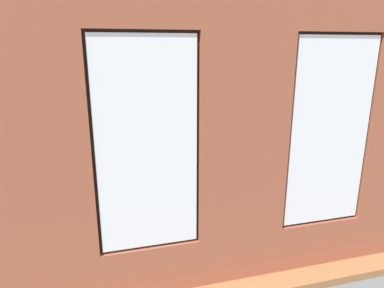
{
  "coord_description": "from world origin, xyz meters",
  "views": [
    {
      "loc": [
        1.47,
        5.73,
        2.66
      ],
      "look_at": [
        0.01,
        0.4,
        1.08
      ],
      "focal_mm": 32.0,
      "sensor_mm": 36.0,
      "label": 1
    }
  ],
  "objects_px": {
    "couch_left": "(305,168)",
    "papasan_chair": "(133,153)",
    "coffee_table": "(182,170)",
    "tv_flatscreen": "(27,148)",
    "remote_silver": "(171,166)",
    "potted_plant_between_couches": "(251,197)",
    "candle_jar": "(160,168)",
    "potted_plant_near_tv": "(58,186)",
    "cup_ceramic": "(200,161)",
    "potted_plant_corner_far_left": "(383,182)",
    "table_plant_small": "(189,163)",
    "remote_black": "(182,166)",
    "couch_by_window": "(157,233)",
    "potted_plant_corner_near_left": "(266,138)",
    "media_console": "(32,184)"
  },
  "relations": [
    {
      "from": "table_plant_small",
      "to": "potted_plant_between_couches",
      "type": "relative_size",
      "value": 0.18
    },
    {
      "from": "table_plant_small",
      "to": "remote_black",
      "type": "height_order",
      "value": "table_plant_small"
    },
    {
      "from": "coffee_table",
      "to": "potted_plant_between_couches",
      "type": "xyz_separation_m",
      "value": [
        -0.5,
        1.99,
        0.26
      ]
    },
    {
      "from": "media_console",
      "to": "potted_plant_corner_near_left",
      "type": "relative_size",
      "value": 0.88
    },
    {
      "from": "cup_ceramic",
      "to": "potted_plant_corner_far_left",
      "type": "relative_size",
      "value": 0.09
    },
    {
      "from": "couch_left",
      "to": "remote_black",
      "type": "height_order",
      "value": "couch_left"
    },
    {
      "from": "cup_ceramic",
      "to": "papasan_chair",
      "type": "height_order",
      "value": "papasan_chair"
    },
    {
      "from": "cup_ceramic",
      "to": "candle_jar",
      "type": "relative_size",
      "value": 0.92
    },
    {
      "from": "potted_plant_between_couches",
      "to": "potted_plant_near_tv",
      "type": "relative_size",
      "value": 1.07
    },
    {
      "from": "couch_left",
      "to": "table_plant_small",
      "type": "relative_size",
      "value": 9.06
    },
    {
      "from": "couch_left",
      "to": "potted_plant_corner_near_left",
      "type": "bearing_deg",
      "value": -179.95
    },
    {
      "from": "table_plant_small",
      "to": "potted_plant_between_couches",
      "type": "distance_m",
      "value": 1.92
    },
    {
      "from": "potted_plant_corner_near_left",
      "to": "potted_plant_near_tv",
      "type": "bearing_deg",
      "value": 25.35
    },
    {
      "from": "couch_left",
      "to": "papasan_chair",
      "type": "relative_size",
      "value": 1.69
    },
    {
      "from": "remote_silver",
      "to": "tv_flatscreen",
      "type": "distance_m",
      "value": 2.58
    },
    {
      "from": "tv_flatscreen",
      "to": "papasan_chair",
      "type": "relative_size",
      "value": 1.06
    },
    {
      "from": "cup_ceramic",
      "to": "potted_plant_corner_near_left",
      "type": "bearing_deg",
      "value": -145.72
    },
    {
      "from": "coffee_table",
      "to": "remote_black",
      "type": "height_order",
      "value": "remote_black"
    },
    {
      "from": "remote_black",
      "to": "media_console",
      "type": "distance_m",
      "value": 2.72
    },
    {
      "from": "potted_plant_corner_near_left",
      "to": "couch_by_window",
      "type": "bearing_deg",
      "value": 47.03
    },
    {
      "from": "cup_ceramic",
      "to": "remote_black",
      "type": "distance_m",
      "value": 0.42
    },
    {
      "from": "potted_plant_near_tv",
      "to": "potted_plant_corner_far_left",
      "type": "bearing_deg",
      "value": 162.25
    },
    {
      "from": "remote_black",
      "to": "tv_flatscreen",
      "type": "xyz_separation_m",
      "value": [
        2.7,
        -0.29,
        0.5
      ]
    },
    {
      "from": "candle_jar",
      "to": "potted_plant_near_tv",
      "type": "distance_m",
      "value": 1.79
    },
    {
      "from": "cup_ceramic",
      "to": "remote_black",
      "type": "bearing_deg",
      "value": 17.77
    },
    {
      "from": "couch_left",
      "to": "tv_flatscreen",
      "type": "xyz_separation_m",
      "value": [
        5.13,
        -0.68,
        0.64
      ]
    },
    {
      "from": "remote_silver",
      "to": "potted_plant_corner_near_left",
      "type": "distance_m",
      "value": 3.15
    },
    {
      "from": "candle_jar",
      "to": "potted_plant_near_tv",
      "type": "bearing_deg",
      "value": 16.83
    },
    {
      "from": "papasan_chair",
      "to": "remote_black",
      "type": "bearing_deg",
      "value": 124.64
    },
    {
      "from": "table_plant_small",
      "to": "cup_ceramic",
      "type": "bearing_deg",
      "value": -140.7
    },
    {
      "from": "candle_jar",
      "to": "remote_black",
      "type": "xyz_separation_m",
      "value": [
        -0.44,
        -0.11,
        -0.04
      ]
    },
    {
      "from": "coffee_table",
      "to": "tv_flatscreen",
      "type": "xyz_separation_m",
      "value": [
        2.7,
        -0.29,
        0.57
      ]
    },
    {
      "from": "coffee_table",
      "to": "remote_black",
      "type": "distance_m",
      "value": 0.07
    },
    {
      "from": "remote_black",
      "to": "papasan_chair",
      "type": "bearing_deg",
      "value": 100.61
    },
    {
      "from": "potted_plant_corner_far_left",
      "to": "potted_plant_near_tv",
      "type": "distance_m",
      "value": 4.97
    },
    {
      "from": "couch_left",
      "to": "remote_silver",
      "type": "height_order",
      "value": "couch_left"
    },
    {
      "from": "couch_left",
      "to": "cup_ceramic",
      "type": "distance_m",
      "value": 2.1
    },
    {
      "from": "tv_flatscreen",
      "to": "potted_plant_between_couches",
      "type": "relative_size",
      "value": 1.0
    },
    {
      "from": "cup_ceramic",
      "to": "potted_plant_near_tv",
      "type": "distance_m",
      "value": 2.66
    },
    {
      "from": "remote_silver",
      "to": "candle_jar",
      "type": "bearing_deg",
      "value": -16.59
    },
    {
      "from": "coffee_table",
      "to": "candle_jar",
      "type": "relative_size",
      "value": 13.9
    },
    {
      "from": "coffee_table",
      "to": "potted_plant_near_tv",
      "type": "height_order",
      "value": "potted_plant_near_tv"
    },
    {
      "from": "potted_plant_between_couches",
      "to": "potted_plant_near_tv",
      "type": "distance_m",
      "value": 2.98
    },
    {
      "from": "coffee_table",
      "to": "tv_flatscreen",
      "type": "relative_size",
      "value": 1.18
    },
    {
      "from": "remote_silver",
      "to": "couch_by_window",
      "type": "bearing_deg",
      "value": 18.3
    },
    {
      "from": "papasan_chair",
      "to": "potted_plant_near_tv",
      "type": "distance_m",
      "value": 2.24
    },
    {
      "from": "papasan_chair",
      "to": "potted_plant_near_tv",
      "type": "bearing_deg",
      "value": 52.68
    },
    {
      "from": "papasan_chair",
      "to": "potted_plant_between_couches",
      "type": "xyz_separation_m",
      "value": [
        -1.29,
        3.14,
        0.2
      ]
    },
    {
      "from": "couch_left",
      "to": "remote_silver",
      "type": "distance_m",
      "value": 2.66
    },
    {
      "from": "table_plant_small",
      "to": "potted_plant_corner_far_left",
      "type": "bearing_deg",
      "value": 140.53
    }
  ]
}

